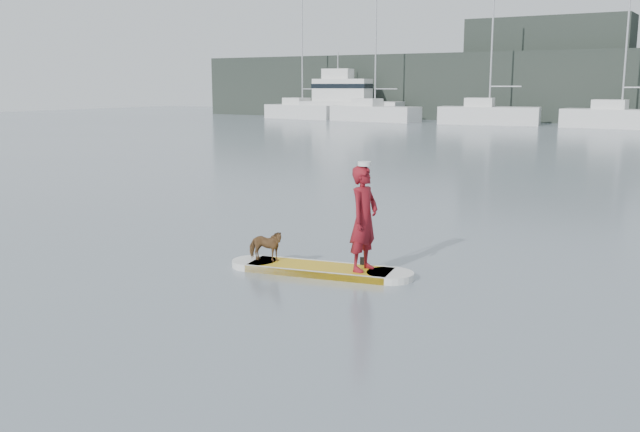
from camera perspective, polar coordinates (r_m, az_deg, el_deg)
The scene contains 12 objects.
ground at distance 13.50m, azimuth 0.89°, elevation -3.28°, with size 140.00×140.00×0.00m, color slate.
paddleboard at distance 12.36m, azimuth 0.00°, elevation -4.29°, with size 3.25×1.30×0.12m.
paddler at distance 11.91m, azimuth 3.53°, elevation -0.21°, with size 0.65×0.42×1.77m, color maroon.
white_cap at distance 11.77m, azimuth 3.58°, elevation 4.19°, with size 0.22×0.22×0.07m, color silver.
dog at distance 12.66m, azimuth -4.39°, elevation -2.38°, with size 0.30×0.66×0.56m, color #522F1C.
paddle at distance 12.28m, azimuth 3.47°, elevation -0.87°, with size 0.10×0.30×2.00m.
sailboat_a at distance 68.44m, azimuth -1.46°, elevation 8.44°, with size 7.85×3.29×11.06m.
sailboat_b at distance 63.51m, azimuth 4.35°, elevation 8.32°, with size 8.34×3.36×12.06m.
sailboat_c at distance 59.94m, azimuth 13.30°, elevation 7.95°, with size 8.29×4.07×11.40m.
sailboat_d at distance 57.60m, azimuth 22.88°, elevation 7.36°, with size 8.41×2.67×12.35m.
motor_yacht_b at distance 66.86m, azimuth 2.21°, elevation 9.20°, with size 9.64×4.55×6.11m.
shore_building_west at distance 67.38m, azimuth 17.64°, elevation 11.10°, with size 14.00×4.00×9.00m, color black.
Camera 1 is at (6.70, -11.27, 3.21)m, focal length 40.00 mm.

